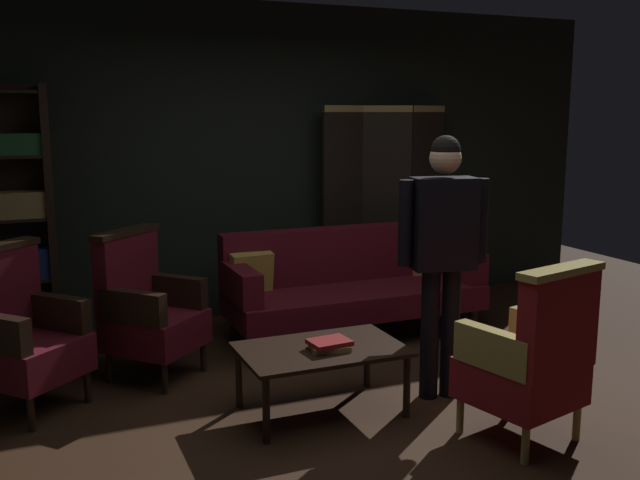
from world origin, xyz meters
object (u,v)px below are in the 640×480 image
object	(u,v)px
coffee_table	(322,355)
armchair_wing_left	(21,333)
standing_figure	(443,243)
armchair_wing_right	(147,309)
velvet_couch	(351,281)
armchair_gilt_accent	(531,358)
book_red_leather	(329,342)
book_tan_leather	(329,347)
folding_screen	(385,203)

from	to	relation	value
coffee_table	armchair_wing_left	distance (m)	1.87
standing_figure	armchair_wing_right	bearing A→B (deg)	146.81
velvet_couch	coffee_table	world-z (taller)	velvet_couch
velvet_couch	armchair_wing_left	bearing A→B (deg)	-167.00
armchair_gilt_accent	book_red_leather	size ratio (longest dim) A/B	4.31
velvet_couch	armchair_wing_right	distance (m)	1.75
standing_figure	book_tan_leather	world-z (taller)	standing_figure
armchair_wing_left	book_tan_leather	world-z (taller)	armchair_wing_left
armchair_wing_left	folding_screen	bearing A→B (deg)	22.02
velvet_couch	armchair_wing_left	world-z (taller)	armchair_wing_left
book_red_leather	armchair_wing_right	bearing A→B (deg)	129.61
folding_screen	book_tan_leather	world-z (taller)	folding_screen
folding_screen	armchair_wing_left	xyz separation A→B (m)	(-3.24, -1.31, -0.50)
velvet_couch	coffee_table	size ratio (longest dim) A/B	2.12
armchair_wing_right	book_tan_leather	world-z (taller)	armchair_wing_right
book_tan_leather	coffee_table	bearing A→B (deg)	116.81
armchair_wing_left	velvet_couch	bearing A→B (deg)	13.00
book_tan_leather	book_red_leather	distance (m)	0.03
armchair_gilt_accent	armchair_wing_right	size ratio (longest dim) A/B	1.00
velvet_couch	armchair_wing_left	xyz separation A→B (m)	(-2.54, -0.59, 0.04)
armchair_wing_right	standing_figure	world-z (taller)	standing_figure
armchair_wing_right	book_tan_leather	xyz separation A→B (m)	(0.91, -1.10, -0.05)
coffee_table	armchair_wing_right	xyz separation A→B (m)	(-0.88, 1.04, 0.12)
coffee_table	folding_screen	bearing A→B (deg)	53.62
folding_screen	velvet_couch	xyz separation A→B (m)	(-0.70, -0.72, -0.53)
armchair_wing_left	standing_figure	distance (m)	2.70
folding_screen	book_red_leather	xyz separation A→B (m)	(-1.51, -2.15, -0.52)
velvet_couch	armchair_wing_left	size ratio (longest dim) A/B	2.04
velvet_couch	book_tan_leather	xyz separation A→B (m)	(-0.81, -1.42, -0.01)
armchair_gilt_accent	book_red_leather	distance (m)	1.17
armchair_wing_left	book_red_leather	world-z (taller)	armchair_wing_left
coffee_table	standing_figure	xyz separation A→B (m)	(0.81, -0.06, 0.65)
coffee_table	armchair_gilt_accent	world-z (taller)	armchair_gilt_accent
coffee_table	standing_figure	size ratio (longest dim) A/B	0.59
coffee_table	armchair_wing_left	bearing A→B (deg)	155.30
velvet_couch	coffee_table	bearing A→B (deg)	-121.56
standing_figure	folding_screen	bearing A→B (deg)	71.21
folding_screen	armchair_wing_right	distance (m)	2.68
book_tan_leather	folding_screen	bearing A→B (deg)	54.86
folding_screen	armchair_gilt_accent	world-z (taller)	folding_screen
folding_screen	velvet_couch	bearing A→B (deg)	-134.06
armchair_gilt_accent	velvet_couch	bearing A→B (deg)	92.27
armchair_gilt_accent	book_red_leather	world-z (taller)	armchair_gilt_accent
armchair_gilt_accent	standing_figure	distance (m)	0.93
armchair_wing_left	book_tan_leather	xyz separation A→B (m)	(1.73, -0.84, -0.05)
armchair_gilt_accent	book_tan_leather	size ratio (longest dim) A/B	4.54
armchair_wing_left	book_tan_leather	size ratio (longest dim) A/B	4.54
folding_screen	book_tan_leather	xyz separation A→B (m)	(-1.51, -2.15, -0.55)
coffee_table	book_red_leather	world-z (taller)	book_red_leather
velvet_couch	standing_figure	xyz separation A→B (m)	(-0.03, -1.43, 0.57)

